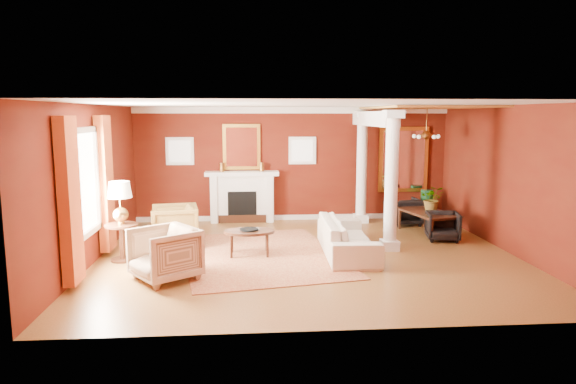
{
  "coord_description": "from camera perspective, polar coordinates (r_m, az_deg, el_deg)",
  "views": [
    {
      "loc": [
        -1.12,
        -9.61,
        2.72
      ],
      "look_at": [
        -0.33,
        0.69,
        1.15
      ],
      "focal_mm": 32.0,
      "sensor_mm": 36.0,
      "label": 1
    }
  ],
  "objects": [
    {
      "name": "potted_plant",
      "position": [
        12.06,
        15.81,
        0.42
      ],
      "size": [
        0.7,
        0.74,
        0.46
      ],
      "primitive_type": "imported",
      "rotation": [
        0.0,
        0.0,
        -0.35
      ],
      "color": "#26591E",
      "rests_on": "dining_table"
    },
    {
      "name": "green_urn",
      "position": [
        13.61,
        15.12,
        -1.8
      ],
      "size": [
        0.34,
        0.34,
        0.83
      ],
      "color": "#143F20",
      "rests_on": "ground"
    },
    {
      "name": "left_window",
      "position": [
        9.52,
        -21.29,
        0.22
      ],
      "size": [
        0.21,
        2.55,
        2.6
      ],
      "color": "white",
      "rests_on": "room_shell"
    },
    {
      "name": "flank_window_right",
      "position": [
        13.18,
        1.6,
        4.63
      ],
      "size": [
        0.7,
        0.07,
        0.7
      ],
      "color": "white",
      "rests_on": "room_shell"
    },
    {
      "name": "column_back",
      "position": [
        12.99,
        8.19,
        2.84
      ],
      "size": [
        0.36,
        0.36,
        2.8
      ],
      "color": "white",
      "rests_on": "ground"
    },
    {
      "name": "base_trim",
      "position": [
        13.38,
        0.51,
        -2.82
      ],
      "size": [
        8.0,
        0.08,
        0.12
      ],
      "primitive_type": "cube",
      "color": "white",
      "rests_on": "ground"
    },
    {
      "name": "ground",
      "position": [
        10.05,
        2.2,
        -7.07
      ],
      "size": [
        8.0,
        8.0,
        0.0
      ],
      "primitive_type": "plane",
      "color": "brown",
      "rests_on": "ground"
    },
    {
      "name": "dining_mirror",
      "position": [
        13.72,
        12.7,
        3.54
      ],
      "size": [
        1.3,
        0.07,
        1.7
      ],
      "color": "#E9BE44",
      "rests_on": "room_shell"
    },
    {
      "name": "header_beam",
      "position": [
        11.85,
        9.48,
        8.04
      ],
      "size": [
        0.3,
        3.2,
        0.32
      ],
      "primitive_type": "cube",
      "color": "white",
      "rests_on": "column_front"
    },
    {
      "name": "dining_chair_far",
      "position": [
        13.04,
        12.86,
        -1.98
      ],
      "size": [
        0.78,
        0.74,
        0.73
      ],
      "primitive_type": "imported",
      "rotation": [
        0.0,
        0.0,
        3.24
      ],
      "color": "black",
      "rests_on": "ground"
    },
    {
      "name": "dining_table",
      "position": [
        12.14,
        15.42,
        -2.61
      ],
      "size": [
        0.85,
        1.57,
        0.83
      ],
      "primitive_type": "imported",
      "rotation": [
        0.0,
        0.0,
        1.8
      ],
      "color": "black",
      "rests_on": "ground"
    },
    {
      "name": "room_shell",
      "position": [
        9.7,
        2.27,
        4.48
      ],
      "size": [
        8.04,
        7.04,
        2.92
      ],
      "color": "#591B0C",
      "rests_on": "ground"
    },
    {
      "name": "coffee_book",
      "position": [
        10.01,
        -4.17,
        -3.58
      ],
      "size": [
        0.16,
        0.06,
        0.22
      ],
      "primitive_type": "imported",
      "rotation": [
        0.0,
        0.0,
        0.26
      ],
      "color": "black",
      "rests_on": "coffee_table"
    },
    {
      "name": "sofa",
      "position": [
        10.1,
        6.63,
        -4.34
      ],
      "size": [
        0.75,
        2.37,
        0.92
      ],
      "primitive_type": "imported",
      "rotation": [
        0.0,
        0.0,
        1.54
      ],
      "color": "#EFE0C9",
      "rests_on": "ground"
    },
    {
      "name": "chandelier",
      "position": [
        12.11,
        15.11,
        6.11
      ],
      "size": [
        0.6,
        0.62,
        0.75
      ],
      "color": "#A27433",
      "rests_on": "room_shell"
    },
    {
      "name": "flank_window_left",
      "position": [
        13.22,
        -11.93,
        4.46
      ],
      "size": [
        0.7,
        0.07,
        0.7
      ],
      "color": "white",
      "rests_on": "room_shell"
    },
    {
      "name": "side_table",
      "position": [
        9.97,
        -18.13,
        -1.68
      ],
      "size": [
        0.6,
        0.6,
        1.5
      ],
      "rotation": [
        0.0,
        0.0,
        0.1
      ],
      "color": "black",
      "rests_on": "ground"
    },
    {
      "name": "rug",
      "position": [
        10.08,
        -3.06,
        -6.99
      ],
      "size": [
        3.57,
        4.36,
        0.02
      ],
      "primitive_type": "cube",
      "rotation": [
        0.0,
        0.0,
        0.18
      ],
      "color": "maroon",
      "rests_on": "ground"
    },
    {
      "name": "coffee_table",
      "position": [
        9.98,
        -4.33,
        -4.53
      ],
      "size": [
        0.98,
        0.98,
        0.5
      ],
      "rotation": [
        0.0,
        0.0,
        0.19
      ],
      "color": "black",
      "rests_on": "ground"
    },
    {
      "name": "amber_ceiling",
      "position": [
        12.03,
        15.08,
        9.06
      ],
      "size": [
        2.3,
        3.4,
        0.04
      ],
      "primitive_type": "cube",
      "color": "#CF8C3C",
      "rests_on": "room_shell"
    },
    {
      "name": "dining_chair_near",
      "position": [
        11.65,
        16.82,
        -3.51
      ],
      "size": [
        0.78,
        0.74,
        0.69
      ],
      "primitive_type": "imported",
      "rotation": [
        0.0,
        0.0,
        -0.2
      ],
      "color": "black",
      "rests_on": "ground"
    },
    {
      "name": "overmantel_mirror",
      "position": [
        13.09,
        -5.18,
        5.01
      ],
      "size": [
        0.95,
        0.07,
        1.15
      ],
      "color": "#E9BE44",
      "rests_on": "fireplace"
    },
    {
      "name": "armchair_leopard",
      "position": [
        10.92,
        -12.51,
        -3.45
      ],
      "size": [
        0.99,
        1.04,
        0.94
      ],
      "primitive_type": "imported",
      "rotation": [
        0.0,
        0.0,
        -1.42
      ],
      "color": "black",
      "rests_on": "ground"
    },
    {
      "name": "fireplace",
      "position": [
        13.09,
        -5.11,
        -0.51
      ],
      "size": [
        1.85,
        0.42,
        1.29
      ],
      "color": "white",
      "rests_on": "ground"
    },
    {
      "name": "armchair_stripe",
      "position": [
        8.73,
        -13.54,
        -6.43
      ],
      "size": [
        1.27,
        1.28,
        0.97
      ],
      "primitive_type": "imported",
      "rotation": [
        0.0,
        0.0,
        -0.93
      ],
      "color": "tan",
      "rests_on": "ground"
    },
    {
      "name": "crown_trim",
      "position": [
        13.12,
        0.52,
        9.08
      ],
      "size": [
        8.0,
        0.08,
        0.16
      ],
      "primitive_type": "cube",
      "color": "white",
      "rests_on": "room_shell"
    },
    {
      "name": "column_front",
      "position": [
        10.38,
        11.42,
        1.32
      ],
      "size": [
        0.36,
        0.36,
        2.8
      ],
      "color": "white",
      "rests_on": "ground"
    }
  ]
}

